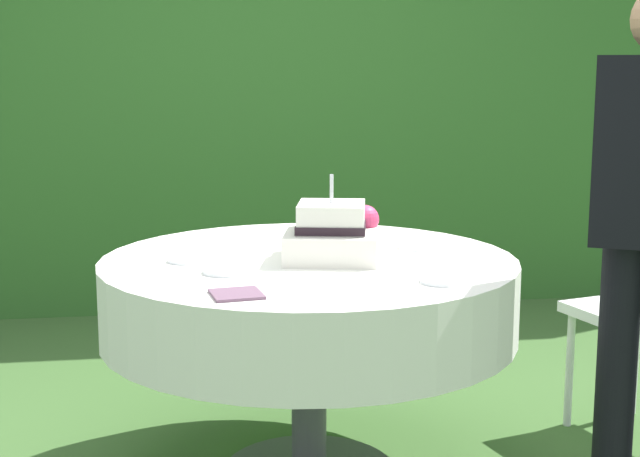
{
  "coord_description": "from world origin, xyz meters",
  "views": [
    {
      "loc": [
        -0.39,
        -2.93,
        1.37
      ],
      "look_at": [
        0.04,
        -0.02,
        0.85
      ],
      "focal_mm": 52.0,
      "sensor_mm": 36.0,
      "label": 1
    }
  ],
  "objects": [
    {
      "name": "serving_plate_near",
      "position": [
        -0.28,
        -0.18,
        0.76
      ],
      "size": [
        0.14,
        0.14,
        0.01
      ],
      "primitive_type": "cylinder",
      "color": "white",
      "rests_on": "cake_table"
    },
    {
      "name": "foliage_hedge",
      "position": [
        0.0,
        2.47,
        1.36
      ],
      "size": [
        6.55,
        0.6,
        2.71
      ],
      "primitive_type": "cube",
      "color": "#336628",
      "rests_on": "ground_plane"
    },
    {
      "name": "serving_plate_far",
      "position": [
        0.33,
        -0.4,
        0.76
      ],
      "size": [
        0.13,
        0.13,
        0.01
      ],
      "primitive_type": "cylinder",
      "color": "white",
      "rests_on": "cake_table"
    },
    {
      "name": "wedding_cake",
      "position": [
        0.08,
        -0.03,
        0.83
      ],
      "size": [
        0.35,
        0.35,
        0.28
      ],
      "color": "white",
      "rests_on": "cake_table"
    },
    {
      "name": "napkin_stack",
      "position": [
        -0.26,
        -0.46,
        0.76
      ],
      "size": [
        0.15,
        0.15,
        0.01
      ],
      "primitive_type": "cube",
      "rotation": [
        0.0,
        0.0,
        0.15
      ],
      "color": "#6B4C60",
      "rests_on": "cake_table"
    },
    {
      "name": "cake_table",
      "position": [
        0.0,
        0.0,
        0.62
      ],
      "size": [
        1.36,
        1.36,
        0.75
      ],
      "color": "#4C4C51",
      "rests_on": "ground_plane"
    },
    {
      "name": "serving_plate_left",
      "position": [
        0.38,
        0.11,
        0.76
      ],
      "size": [
        0.12,
        0.12,
        0.01
      ],
      "primitive_type": "cylinder",
      "color": "white",
      "rests_on": "cake_table"
    },
    {
      "name": "serving_plate_right",
      "position": [
        -0.4,
        -0.0,
        0.76
      ],
      "size": [
        0.12,
        0.12,
        0.01
      ],
      "primitive_type": "cylinder",
      "color": "white",
      "rests_on": "cake_table"
    }
  ]
}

